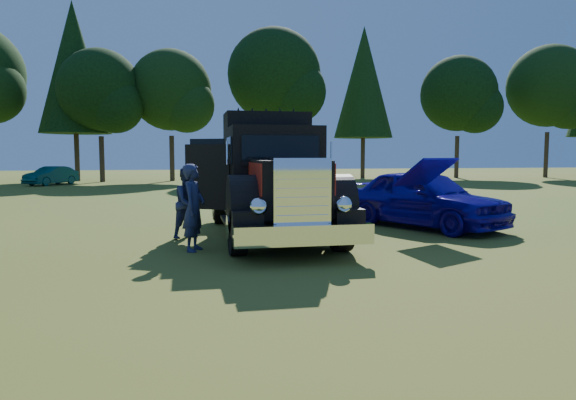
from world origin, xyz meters
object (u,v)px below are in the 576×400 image
(spectator_near, at_px, (194,208))
(diamond_t_truck, at_px, (272,183))
(spectator_far, at_px, (189,203))
(hotrod_coupe, at_px, (424,198))
(distant_teal_car, at_px, (51,176))

(spectator_near, bearing_deg, diamond_t_truck, -30.99)
(spectator_near, bearing_deg, spectator_far, 23.83)
(spectator_near, distance_m, spectator_far, 1.66)
(diamond_t_truck, height_order, spectator_far, diamond_t_truck)
(diamond_t_truck, distance_m, hotrod_coupe, 4.37)
(hotrod_coupe, relative_size, spectator_near, 2.81)
(diamond_t_truck, relative_size, hotrod_coupe, 1.44)
(hotrod_coupe, height_order, spectator_far, hotrod_coupe)
(hotrod_coupe, xyz_separation_m, spectator_far, (-6.22, -0.57, 0.04))
(spectator_far, height_order, distant_teal_car, spectator_far)
(diamond_t_truck, relative_size, spectator_far, 4.29)
(spectator_far, xyz_separation_m, distant_teal_car, (-8.59, 23.79, -0.22))
(diamond_t_truck, bearing_deg, distant_teal_car, 113.71)
(spectator_far, bearing_deg, spectator_near, -127.06)
(diamond_t_truck, xyz_separation_m, distant_teal_car, (-10.54, 23.99, -0.67))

